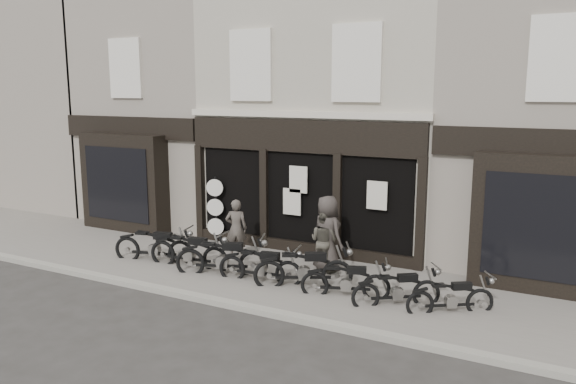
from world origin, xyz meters
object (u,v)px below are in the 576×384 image
at_px(motorcycle_1, 190,254).
at_px(man_centre, 324,241).
at_px(motorcycle_3, 261,269).
at_px(advert_sign_post, 216,213).
at_px(motorcycle_0, 155,249).
at_px(motorcycle_7, 451,301).
at_px(man_left, 236,228).
at_px(motorcycle_2, 223,261).
at_px(motorcycle_5, 346,284).
at_px(man_right, 327,233).
at_px(motorcycle_4, 304,272).
at_px(motorcycle_6, 397,293).

distance_m(motorcycle_1, man_centre, 3.56).
relative_size(motorcycle_3, advert_sign_post, 1.00).
bearing_deg(motorcycle_0, motorcycle_7, -13.17).
bearing_deg(man_left, man_centre, 156.35).
distance_m(motorcycle_2, motorcycle_5, 3.34).
bearing_deg(man_centre, advert_sign_post, -3.80).
relative_size(motorcycle_3, motorcycle_7, 1.28).
xyz_separation_m(motorcycle_2, man_right, (2.22, 1.48, 0.65)).
distance_m(motorcycle_5, man_right, 1.96).
distance_m(motorcycle_7, advert_sign_post, 7.90).
xyz_separation_m(motorcycle_4, advert_sign_post, (-4.11, 2.27, 0.59)).
distance_m(man_left, man_centre, 2.65).
distance_m(man_centre, advert_sign_post, 4.18).
relative_size(motorcycle_2, motorcycle_3, 1.05).
height_order(motorcycle_6, man_right, man_right).
bearing_deg(motorcycle_2, man_right, 12.36).
height_order(motorcycle_0, motorcycle_5, motorcycle_0).
xyz_separation_m(motorcycle_7, man_left, (-6.13, 1.22, 0.58)).
bearing_deg(motorcycle_6, motorcycle_5, 144.93).
bearing_deg(advert_sign_post, motorcycle_2, -70.45).
xyz_separation_m(motorcycle_3, man_right, (1.11, 1.47, 0.69)).
relative_size(motorcycle_6, man_right, 0.89).
bearing_deg(man_right, advert_sign_post, 11.97).
height_order(motorcycle_4, man_centre, man_centre).
distance_m(motorcycle_0, motorcycle_7, 7.92).
bearing_deg(man_right, motorcycle_1, 47.37).
xyz_separation_m(motorcycle_6, man_left, (-5.00, 1.34, 0.56)).
relative_size(motorcycle_1, motorcycle_5, 1.20).
bearing_deg(advert_sign_post, motorcycle_7, -35.07).
height_order(motorcycle_0, motorcycle_6, motorcycle_0).
relative_size(man_centre, man_right, 0.81).
distance_m(motorcycle_0, motorcycle_2, 2.28).
distance_m(motorcycle_2, motorcycle_3, 1.11).
xyz_separation_m(motorcycle_0, motorcycle_2, (2.28, -0.08, 0.01)).
bearing_deg(motorcycle_3, motorcycle_0, 168.50).
bearing_deg(advert_sign_post, motorcycle_4, -47.24).
xyz_separation_m(motorcycle_1, motorcycle_7, (6.76, 0.07, -0.08)).
relative_size(motorcycle_2, motorcycle_7, 1.34).
relative_size(motorcycle_2, motorcycle_5, 1.16).
height_order(motorcycle_1, motorcycle_2, motorcycle_2).
bearing_deg(man_left, man_right, 157.87).
xyz_separation_m(motorcycle_7, advert_sign_post, (-7.54, 2.26, 0.68)).
xyz_separation_m(motorcycle_2, motorcycle_4, (2.22, 0.16, -0.00)).
bearing_deg(motorcycle_4, man_right, 62.15).
bearing_deg(man_left, advert_sign_post, -60.49).
bearing_deg(motorcycle_5, man_right, 108.13).
xyz_separation_m(motorcycle_0, motorcycle_4, (4.50, 0.08, 0.01)).
bearing_deg(motorcycle_1, motorcycle_5, -7.21).
relative_size(motorcycle_3, man_centre, 1.36).
xyz_separation_m(motorcycle_0, advert_sign_post, (0.39, 2.35, 0.60)).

